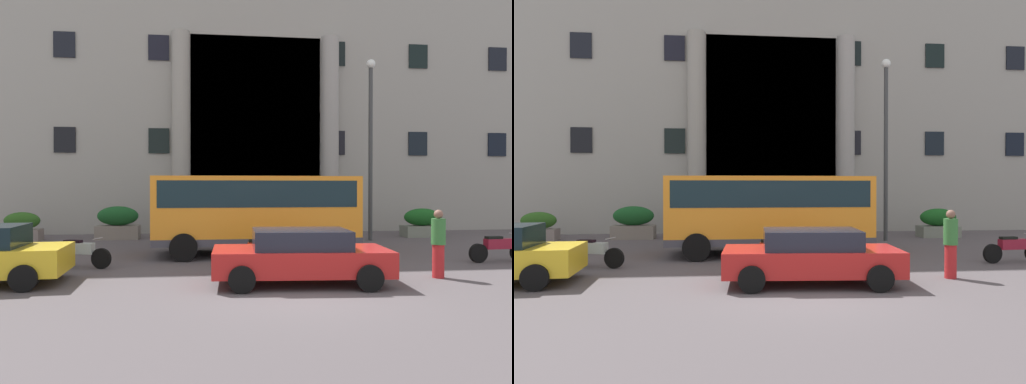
% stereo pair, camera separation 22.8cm
% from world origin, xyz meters
% --- Properties ---
extents(ground_plane, '(80.00, 64.00, 0.12)m').
position_xyz_m(ground_plane, '(0.00, 0.00, -0.06)').
color(ground_plane, '#4E474A').
extents(office_building_facade, '(34.59, 9.72, 21.51)m').
position_xyz_m(office_building_facade, '(0.00, 17.48, 10.74)').
color(office_building_facade, gray).
rests_on(office_building_facade, ground_plane).
extents(orange_minibus, '(6.99, 2.81, 2.74)m').
position_xyz_m(orange_minibus, '(-0.48, 5.50, 1.64)').
color(orange_minibus, orange).
rests_on(orange_minibus, ground_plane).
extents(bus_stop_sign, '(0.44, 0.08, 2.57)m').
position_xyz_m(bus_stop_sign, '(3.75, 7.24, 1.59)').
color(bus_stop_sign, '#9F9D12').
rests_on(bus_stop_sign, ground_plane).
extents(hedge_planter_entrance_left, '(1.69, 0.97, 1.36)m').
position_xyz_m(hedge_planter_entrance_left, '(3.56, 10.41, 0.66)').
color(hedge_planter_entrance_left, gray).
rests_on(hedge_planter_entrance_left, ground_plane).
extents(hedge_planter_west, '(1.91, 0.83, 1.50)m').
position_xyz_m(hedge_planter_west, '(-6.21, 10.68, 0.72)').
color(hedge_planter_west, slate).
rests_on(hedge_planter_west, ground_plane).
extents(hedge_planter_far_west, '(1.46, 0.76, 1.45)m').
position_xyz_m(hedge_planter_far_west, '(-0.83, 10.48, 0.70)').
color(hedge_planter_far_west, slate).
rests_on(hedge_planter_far_west, ground_plane).
extents(hedge_planter_entrance_right, '(1.60, 0.71, 1.27)m').
position_xyz_m(hedge_planter_entrance_right, '(-10.28, 10.45, 0.61)').
color(hedge_planter_entrance_right, slate).
rests_on(hedge_planter_entrance_right, ground_plane).
extents(hedge_planter_far_east, '(1.85, 0.93, 1.36)m').
position_xyz_m(hedge_planter_far_east, '(8.05, 10.13, 0.65)').
color(hedge_planter_far_east, slate).
rests_on(hedge_planter_far_east, ground_plane).
extents(white_taxi_kerbside, '(4.37, 2.18, 1.34)m').
position_xyz_m(white_taxi_kerbside, '(0.11, 0.65, 0.70)').
color(white_taxi_kerbside, red).
rests_on(white_taxi_kerbside, ground_plane).
extents(scooter_by_planter, '(2.08, 0.57, 0.89)m').
position_xyz_m(scooter_by_planter, '(-0.54, 2.97, 0.46)').
color(scooter_by_planter, black).
rests_on(scooter_by_planter, ground_plane).
extents(motorcycle_far_end, '(2.06, 0.55, 0.89)m').
position_xyz_m(motorcycle_far_end, '(6.99, 3.07, 0.46)').
color(motorcycle_far_end, black).
rests_on(motorcycle_far_end, ground_plane).
extents(motorcycle_near_kerb, '(1.98, 0.78, 0.89)m').
position_xyz_m(motorcycle_near_kerb, '(-5.96, 3.46, 0.46)').
color(motorcycle_near_kerb, black).
rests_on(motorcycle_near_kerb, ground_plane).
extents(pedestrian_man_crossing, '(0.36, 0.36, 1.78)m').
position_xyz_m(pedestrian_man_crossing, '(3.86, 0.98, 0.90)').
color(pedestrian_man_crossing, '#AE1F22').
rests_on(pedestrian_man_crossing, ground_plane).
extents(lamppost_plaza_centre, '(0.40, 0.40, 8.04)m').
position_xyz_m(lamppost_plaza_centre, '(5.06, 9.00, 4.65)').
color(lamppost_plaza_centre, '#393B3C').
rests_on(lamppost_plaza_centre, ground_plane).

